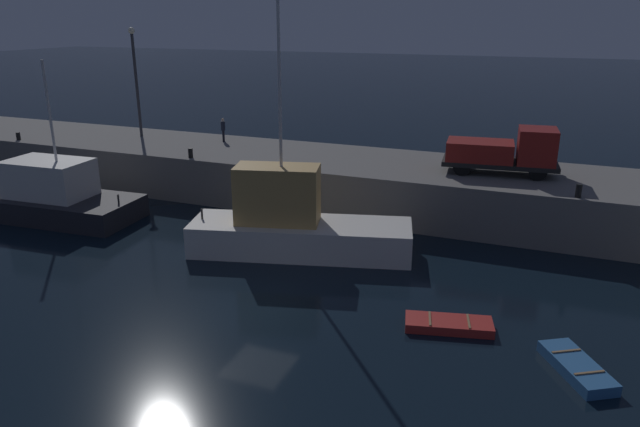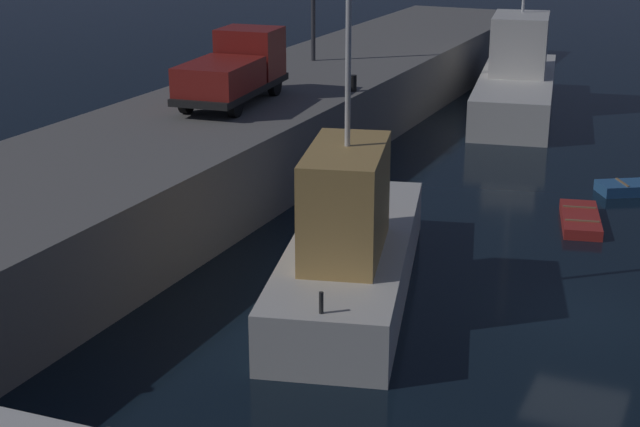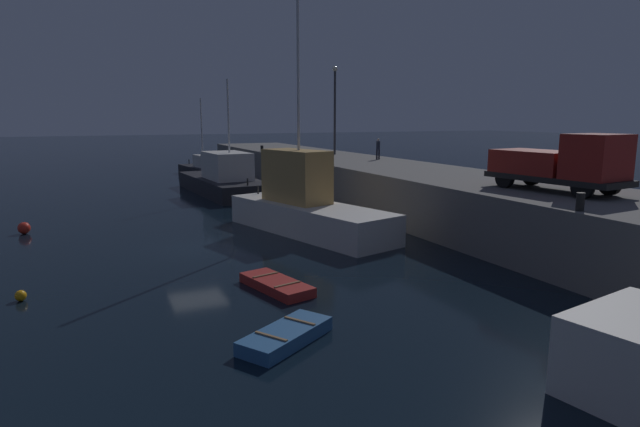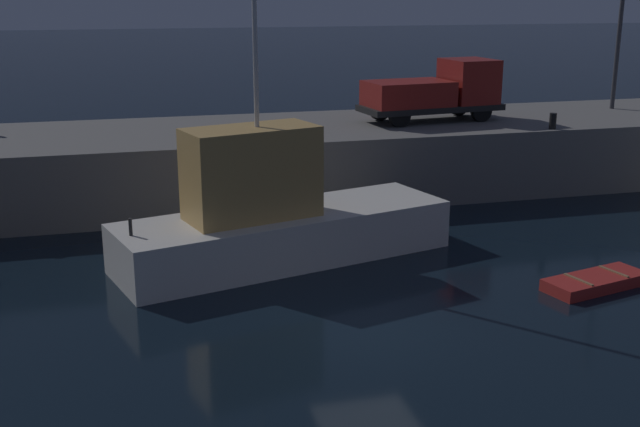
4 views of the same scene
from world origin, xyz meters
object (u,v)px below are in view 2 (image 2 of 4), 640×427
dinghy_orange_near (639,187)px  bollard_west (353,83)px  fishing_boat_white (517,80)px  utility_truck (235,69)px  fishing_trawler_red (349,246)px  dinghy_red_small (580,219)px

dinghy_orange_near → bollard_west: bearing=90.9°
fishing_boat_white → utility_truck: 16.69m
utility_truck → bollard_west: 4.94m
fishing_trawler_red → bollard_west: 13.50m
fishing_trawler_red → dinghy_orange_near: (12.57, -5.89, -1.19)m
dinghy_orange_near → dinghy_red_small: bearing=163.5°
fishing_trawler_red → bollard_west: size_ratio=18.60×
fishing_trawler_red → bollard_west: bearing=22.3°
fishing_boat_white → utility_truck: (-14.93, 7.03, 2.47)m
fishing_trawler_red → fishing_boat_white: (23.65, 1.23, 0.13)m
dinghy_red_small → utility_truck: size_ratio=0.54×
fishing_trawler_red → utility_truck: (8.72, 8.26, 2.60)m
dinghy_orange_near → dinghy_red_small: (-4.31, 1.28, -0.02)m
dinghy_orange_near → bollard_west: bollard_west is taller
fishing_boat_white → bollard_west: 12.00m
fishing_boat_white → dinghy_orange_near: bearing=-147.3°
dinghy_red_small → fishing_trawler_red: bearing=150.8°
dinghy_orange_near → utility_truck: utility_truck is taller
fishing_trawler_red → utility_truck: fishing_trawler_red is taller
fishing_trawler_red → utility_truck: 12.29m
dinghy_red_small → bollard_west: (4.12, 9.69, 2.90)m
fishing_trawler_red → fishing_boat_white: size_ratio=0.89×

